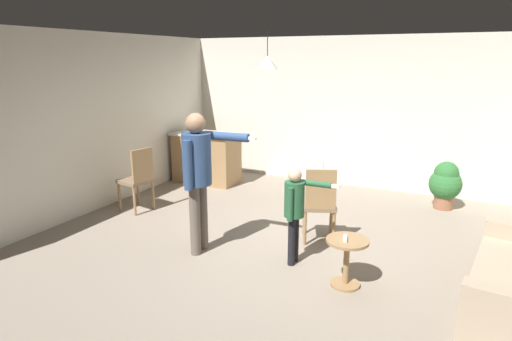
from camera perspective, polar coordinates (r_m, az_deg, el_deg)
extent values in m
plane|color=gray|center=(5.60, 3.22, -9.98)|extent=(7.68, 7.68, 0.00)
cube|color=silver|center=(8.20, 12.18, 7.41)|extent=(6.40, 0.10, 2.70)
cube|color=silver|center=(7.05, -21.45, 5.61)|extent=(0.10, 6.40, 2.70)
cylinder|color=#99754C|center=(5.59, 28.15, -11.51)|extent=(0.05, 0.05, 0.06)
cube|color=#99754C|center=(8.36, -6.49, 1.54)|extent=(1.20, 0.60, 0.91)
cube|color=beige|center=(8.27, -6.58, 4.75)|extent=(1.26, 0.66, 0.04)
cylinder|color=#99754C|center=(4.61, 11.85, -8.97)|extent=(0.44, 0.44, 0.03)
cylinder|color=#99754C|center=(4.72, 11.68, -11.87)|extent=(0.06, 0.06, 0.49)
cylinder|color=#99754C|center=(4.83, 11.54, -14.31)|extent=(0.31, 0.31, 0.03)
cylinder|color=#60564C|center=(5.45, -6.99, -5.88)|extent=(0.13, 0.13, 0.86)
cylinder|color=#60564C|center=(5.30, -7.97, -6.49)|extent=(0.13, 0.13, 0.86)
cylinder|color=navy|center=(5.16, -7.74, 1.49)|extent=(0.34, 0.34, 0.61)
sphere|color=#9E7556|center=(5.08, -7.90, 6.14)|extent=(0.23, 0.23, 0.23)
cylinder|color=navy|center=(5.14, -3.94, 4.46)|extent=(0.58, 0.13, 0.10)
cube|color=white|center=(5.01, -0.70, 4.22)|extent=(0.13, 0.04, 0.04)
cylinder|color=navy|center=(5.00, -8.88, 0.68)|extent=(0.10, 0.10, 0.58)
cylinder|color=black|center=(5.16, 5.14, -8.74)|extent=(0.08, 0.08, 0.57)
cylinder|color=black|center=(5.06, 4.66, -9.23)|extent=(0.08, 0.08, 0.57)
cylinder|color=#265938|center=(4.93, 5.02, -3.75)|extent=(0.23, 0.23, 0.41)
sphere|color=#D8AD8C|center=(4.85, 5.10, -0.60)|extent=(0.16, 0.16, 0.16)
cylinder|color=#265938|center=(4.94, 7.68, -1.71)|extent=(0.38, 0.07, 0.07)
cube|color=white|center=(4.89, 10.15, -2.01)|extent=(0.13, 0.04, 0.04)
cylinder|color=#265938|center=(4.82, 4.47, -4.43)|extent=(0.07, 0.07, 0.38)
cylinder|color=#99754C|center=(5.60, 6.41, -7.52)|extent=(0.04, 0.04, 0.45)
cylinder|color=#99754C|center=(5.63, 10.10, -7.55)|extent=(0.04, 0.04, 0.45)
cylinder|color=#99754C|center=(5.94, 6.28, -6.22)|extent=(0.04, 0.04, 0.45)
cylinder|color=#99754C|center=(5.97, 9.76, -6.25)|extent=(0.04, 0.04, 0.45)
cube|color=#7F664C|center=(5.70, 8.23, -4.53)|extent=(0.55, 0.55, 0.05)
cube|color=#99754C|center=(5.43, 8.47, -2.44)|extent=(0.37, 0.18, 0.50)
cylinder|color=#99754C|center=(6.83, -15.57, -3.90)|extent=(0.04, 0.04, 0.45)
cylinder|color=#99754C|center=(7.04, -13.28, -3.19)|extent=(0.04, 0.04, 0.45)
cylinder|color=#99754C|center=(7.10, -17.37, -3.32)|extent=(0.04, 0.04, 0.45)
cylinder|color=#99754C|center=(7.31, -15.11, -2.66)|extent=(0.04, 0.04, 0.45)
cube|color=#7F664C|center=(7.00, -15.47, -1.31)|extent=(0.49, 0.49, 0.05)
cube|color=#99754C|center=(6.78, -14.63, 0.66)|extent=(0.11, 0.38, 0.50)
cylinder|color=brown|center=(7.53, 23.25, -3.73)|extent=(0.29, 0.29, 0.23)
sphere|color=#2D6B33|center=(7.45, 23.47, -1.63)|extent=(0.50, 0.50, 0.50)
sphere|color=#2D6B33|center=(7.41, 23.61, -0.34)|extent=(0.37, 0.37, 0.37)
cube|color=white|center=(4.58, 11.56, -8.68)|extent=(0.07, 0.13, 0.04)
cone|color=silver|center=(6.73, 1.50, 13.92)|extent=(0.32, 0.32, 0.20)
cylinder|color=black|center=(6.73, 1.52, 16.22)|extent=(0.01, 0.01, 0.36)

